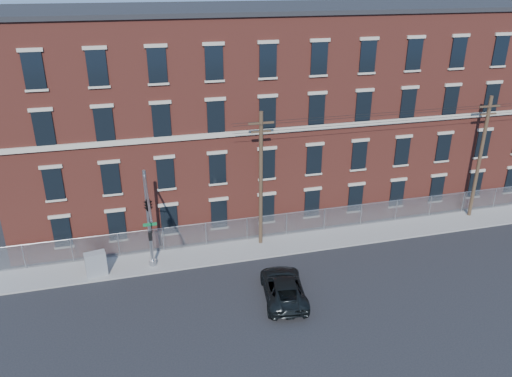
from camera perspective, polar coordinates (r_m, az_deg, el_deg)
The scene contains 10 objects.
ground at distance 32.28m, azimuth -0.29°, elevation -11.61°, with size 140.00×140.00×0.00m, color black.
sidewalk at distance 40.29m, azimuth 14.66°, elevation -4.69°, with size 65.00×3.00×0.12m, color gray.
mill_building at distance 44.89m, azimuth 10.25°, elevation 9.69°, with size 55.30×14.32×16.30m.
chain_link_fence at distance 40.85m, azimuth 13.94°, elevation -2.64°, with size 59.06×0.06×1.85m.
traffic_signal_mast at distance 30.73m, azimuth -12.26°, elevation -2.48°, with size 0.90×6.75×7.00m.
utility_pole_near at distance 34.94m, azimuth 0.56°, elevation 1.24°, with size 1.80×0.28×10.00m.
utility_pole_mid at distance 43.07m, azimuth 24.38°, elevation 3.45°, with size 1.80×0.28×10.00m.
overhead_wires at distance 42.06m, azimuth 25.23°, elevation 8.28°, with size 40.00×0.62×0.62m.
pickup_truck at distance 31.28m, azimuth 3.18°, elevation -11.29°, with size 2.45×5.31×1.47m, color black.
utility_cabinet at distance 34.72m, azimuth -17.92°, elevation -8.26°, with size 1.34×0.67×1.67m, color slate.
Camera 1 is at (-6.61, -25.58, 18.55)m, focal length 34.79 mm.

